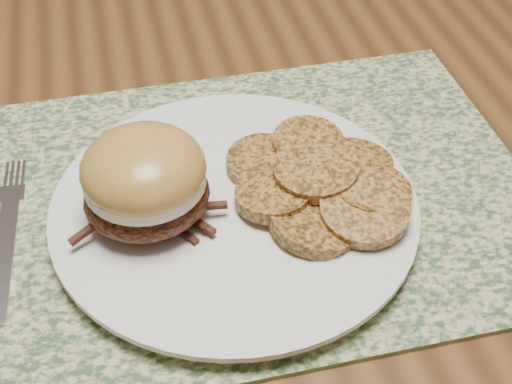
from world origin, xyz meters
TOP-DOWN VIEW (x-y plane):
  - placemat at (-0.27, -0.02)m, footprint 0.45×0.33m
  - dinner_plate at (-0.29, -0.05)m, footprint 0.26×0.26m
  - pork_sandwich at (-0.35, -0.04)m, footprint 0.12×0.11m
  - roasted_potatoes at (-0.22, -0.05)m, footprint 0.16×0.16m
  - fork at (-0.46, -0.03)m, footprint 0.03×0.17m

SIDE VIEW (x-z plane):
  - placemat at x=-0.27m, z-range 0.75..0.75m
  - fork at x=-0.46m, z-range 0.75..0.76m
  - dinner_plate at x=-0.29m, z-range 0.75..0.77m
  - roasted_potatoes at x=-0.22m, z-range 0.76..0.80m
  - pork_sandwich at x=-0.35m, z-range 0.77..0.84m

